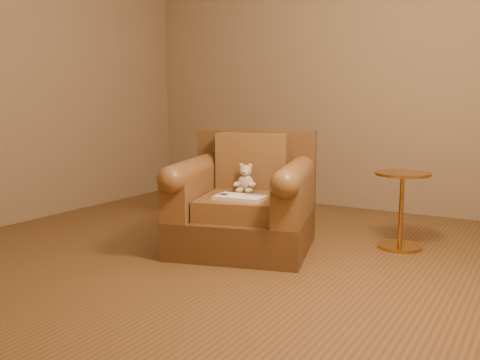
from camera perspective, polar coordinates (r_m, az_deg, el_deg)
The scene contains 6 objects.
floor at distance 3.80m, azimuth -2.25°, elevation -7.74°, with size 4.00×4.00×0.00m, color brown.
room at distance 3.70m, azimuth -2.42°, elevation 18.65°, with size 4.02×4.02×2.71m.
armchair at distance 3.85m, azimuth 0.50°, elevation -2.58°, with size 1.13×1.10×0.83m.
teddy_bear at distance 3.90m, azimuth 0.57°, elevation -0.10°, with size 0.15×0.18×0.21m.
guidebook at distance 3.62m, azimuth -0.03°, elevation -1.88°, with size 0.35×0.23×0.03m.
side_table at distance 4.01m, azimuth 16.82°, elevation -2.84°, with size 0.40×0.40×0.56m.
Camera 1 is at (1.97, -3.07, 1.08)m, focal length 40.00 mm.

